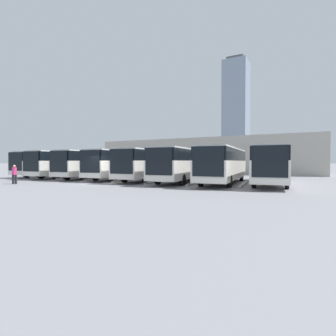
# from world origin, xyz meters

# --- Properties ---
(ground_plane) EXTENTS (600.00, 600.00, 0.00)m
(ground_plane) POSITION_xyz_m (0.00, 0.00, 0.00)
(ground_plane) COLOR gray
(bus_0) EXTENTS (3.85, 12.51, 3.20)m
(bus_0) POSITION_xyz_m (-13.75, -6.60, 1.79)
(bus_0) COLOR silver
(bus_0) RESTS_ON ground_plane
(curb_divider_0) EXTENTS (0.81, 5.36, 0.15)m
(curb_divider_0) POSITION_xyz_m (-11.79, -4.78, 0.07)
(curb_divider_0) COLOR #9E9E99
(curb_divider_0) RESTS_ON ground_plane
(bus_1) EXTENTS (3.85, 12.51, 3.20)m
(bus_1) POSITION_xyz_m (-9.82, -5.70, 1.79)
(bus_1) COLOR silver
(bus_1) RESTS_ON ground_plane
(curb_divider_1) EXTENTS (0.81, 5.36, 0.15)m
(curb_divider_1) POSITION_xyz_m (-7.86, -3.88, 0.07)
(curb_divider_1) COLOR #9E9E99
(curb_divider_1) RESTS_ON ground_plane
(bus_2) EXTENTS (3.85, 12.51, 3.20)m
(bus_2) POSITION_xyz_m (-5.89, -5.60, 1.79)
(bus_2) COLOR silver
(bus_2) RESTS_ON ground_plane
(curb_divider_2) EXTENTS (0.81, 5.36, 0.15)m
(curb_divider_2) POSITION_xyz_m (-3.93, -3.78, 0.07)
(curb_divider_2) COLOR #9E9E99
(curb_divider_2) RESTS_ON ground_plane
(bus_3) EXTENTS (3.85, 12.51, 3.20)m
(bus_3) POSITION_xyz_m (-1.97, -6.01, 1.79)
(bus_3) COLOR silver
(bus_3) RESTS_ON ground_plane
(curb_divider_3) EXTENTS (0.81, 5.36, 0.15)m
(curb_divider_3) POSITION_xyz_m (0.00, -4.19, 0.07)
(curb_divider_3) COLOR #9E9E99
(curb_divider_3) RESTS_ON ground_plane
(bus_4) EXTENTS (3.85, 12.51, 3.20)m
(bus_4) POSITION_xyz_m (1.96, -6.29, 1.79)
(bus_4) COLOR silver
(bus_4) RESTS_ON ground_plane
(curb_divider_4) EXTENTS (0.81, 5.36, 0.15)m
(curb_divider_4) POSITION_xyz_m (3.93, -4.47, 0.07)
(curb_divider_4) COLOR #9E9E99
(curb_divider_4) RESTS_ON ground_plane
(bus_5) EXTENTS (3.85, 12.51, 3.20)m
(bus_5) POSITION_xyz_m (5.89, -5.99, 1.79)
(bus_5) COLOR silver
(bus_5) RESTS_ON ground_plane
(curb_divider_5) EXTENTS (0.81, 5.36, 0.15)m
(curb_divider_5) POSITION_xyz_m (7.86, -4.16, 0.07)
(curb_divider_5) COLOR #9E9E99
(curb_divider_5) RESTS_ON ground_plane
(bus_6) EXTENTS (3.85, 12.51, 3.20)m
(bus_6) POSITION_xyz_m (9.82, -5.69, 1.79)
(bus_6) COLOR silver
(bus_6) RESTS_ON ground_plane
(curb_divider_6) EXTENTS (0.81, 5.36, 0.15)m
(curb_divider_6) POSITION_xyz_m (11.79, -3.86, 0.07)
(curb_divider_6) COLOR #9E9E99
(curb_divider_6) RESTS_ON ground_plane
(bus_7) EXTENTS (3.85, 12.51, 3.20)m
(bus_7) POSITION_xyz_m (13.75, -6.45, 1.79)
(bus_7) COLOR silver
(bus_7) RESTS_ON ground_plane
(pedestrian) EXTENTS (0.50, 0.50, 1.70)m
(pedestrian) POSITION_xyz_m (6.33, 3.85, 0.91)
(pedestrian) COLOR black
(pedestrian) RESTS_ON ground_plane
(station_building) EXTENTS (38.12, 12.57, 5.91)m
(station_building) POSITION_xyz_m (0.00, -26.80, 2.99)
(station_building) COLOR #A8A399
(station_building) RESTS_ON ground_plane
(office_tower) EXTENTS (17.05, 17.05, 77.83)m
(office_tower) POSITION_xyz_m (31.52, -176.55, 38.31)
(office_tower) COLOR #7F8EA3
(office_tower) RESTS_ON ground_plane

